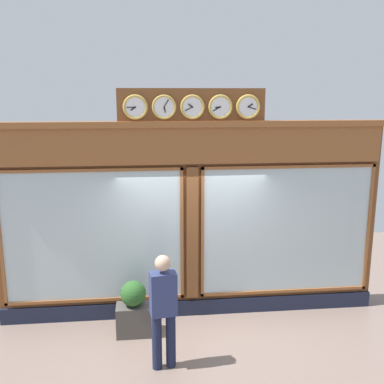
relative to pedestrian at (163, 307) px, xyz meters
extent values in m
cube|color=brown|center=(-0.56, -1.67, 0.72)|extent=(6.54, 0.30, 3.30)
cube|color=#191E33|center=(-0.56, -1.50, -0.79)|extent=(6.54, 0.08, 0.28)
cube|color=brown|center=(-0.56, -1.48, 2.07)|extent=(6.41, 0.08, 0.60)
cube|color=brown|center=(-0.56, -1.50, 2.42)|extent=(6.67, 0.20, 0.10)
cube|color=silver|center=(-2.22, -1.50, 0.57)|extent=(2.92, 0.02, 2.20)
cube|color=brown|center=(-2.22, -1.48, 1.70)|extent=(3.02, 0.04, 0.05)
cube|color=brown|center=(-2.22, -1.48, -0.56)|extent=(3.02, 0.04, 0.05)
cube|color=brown|center=(-3.71, -1.48, 0.57)|extent=(0.05, 0.04, 2.30)
cube|color=brown|center=(-0.74, -1.48, 0.57)|extent=(0.05, 0.04, 2.30)
cube|color=silver|center=(1.10, -1.50, 0.57)|extent=(2.92, 0.02, 2.20)
cube|color=brown|center=(1.10, -1.48, 1.70)|extent=(3.02, 0.04, 0.05)
cube|color=brown|center=(1.10, -1.48, -0.56)|extent=(3.02, 0.04, 0.05)
cube|color=brown|center=(2.58, -1.48, 0.57)|extent=(0.05, 0.04, 2.30)
cube|color=brown|center=(-0.39, -1.48, 0.57)|extent=(0.05, 0.04, 2.30)
cube|color=brown|center=(-0.56, -1.49, 0.57)|extent=(0.20, 0.10, 2.30)
cube|color=brown|center=(-0.56, -1.54, 2.69)|extent=(2.39, 0.06, 0.59)
cylinder|color=white|center=(-1.47, -1.46, 2.69)|extent=(0.32, 0.02, 0.32)
torus|color=gold|center=(-1.47, -1.45, 2.69)|extent=(0.40, 0.05, 0.40)
cube|color=black|center=(-1.50, -1.44, 2.72)|extent=(0.08, 0.01, 0.06)
cube|color=black|center=(-1.53, -1.44, 2.67)|extent=(0.13, 0.01, 0.05)
sphere|color=black|center=(-1.47, -1.44, 2.69)|extent=(0.02, 0.02, 0.02)
cylinder|color=white|center=(-1.01, -1.46, 2.69)|extent=(0.32, 0.02, 0.32)
torus|color=gold|center=(-1.01, -1.45, 2.69)|extent=(0.39, 0.04, 0.39)
cube|color=black|center=(-0.97, -1.44, 2.69)|extent=(0.09, 0.01, 0.03)
cube|color=black|center=(-0.95, -1.44, 2.66)|extent=(0.13, 0.01, 0.07)
sphere|color=black|center=(-1.01, -1.44, 2.69)|extent=(0.02, 0.02, 0.02)
cylinder|color=white|center=(-0.56, -1.46, 2.69)|extent=(0.32, 0.02, 0.32)
torus|color=gold|center=(-0.56, -1.45, 2.69)|extent=(0.39, 0.04, 0.39)
cube|color=black|center=(-0.53, -1.44, 2.72)|extent=(0.08, 0.01, 0.07)
cube|color=black|center=(-0.50, -1.44, 2.66)|extent=(0.13, 0.01, 0.07)
sphere|color=black|center=(-0.56, -1.44, 2.69)|extent=(0.02, 0.02, 0.02)
cylinder|color=white|center=(-0.11, -1.46, 2.69)|extent=(0.32, 0.02, 0.32)
torus|color=gold|center=(-0.11, -1.45, 2.69)|extent=(0.39, 0.04, 0.39)
cube|color=black|center=(-0.12, -1.44, 2.65)|extent=(0.04, 0.01, 0.09)
cube|color=black|center=(-0.15, -1.44, 2.75)|extent=(0.08, 0.01, 0.12)
sphere|color=black|center=(-0.11, -1.44, 2.69)|extent=(0.02, 0.02, 0.02)
cylinder|color=white|center=(0.34, -1.46, 2.69)|extent=(0.32, 0.02, 0.32)
torus|color=gold|center=(0.34, -1.45, 2.69)|extent=(0.39, 0.05, 0.39)
cube|color=black|center=(0.38, -1.44, 2.67)|extent=(0.08, 0.01, 0.06)
cube|color=black|center=(0.41, -1.44, 2.69)|extent=(0.14, 0.01, 0.02)
sphere|color=black|center=(0.34, -1.44, 2.69)|extent=(0.02, 0.02, 0.02)
cylinder|color=#191E38|center=(0.10, 0.02, -0.52)|extent=(0.14, 0.14, 0.82)
cylinder|color=#191E38|center=(-0.10, -0.02, -0.52)|extent=(0.14, 0.14, 0.82)
cube|color=navy|center=(0.00, 0.00, 0.20)|extent=(0.39, 0.27, 0.62)
sphere|color=tan|center=(0.00, 0.00, 0.65)|extent=(0.22, 0.22, 0.22)
cube|color=#4C4742|center=(0.45, -0.95, -0.68)|extent=(0.56, 0.36, 0.50)
sphere|color=#285623|center=(0.45, -0.95, -0.22)|extent=(0.41, 0.41, 0.41)
camera|label=1|loc=(0.21, 5.70, 2.89)|focal=41.64mm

